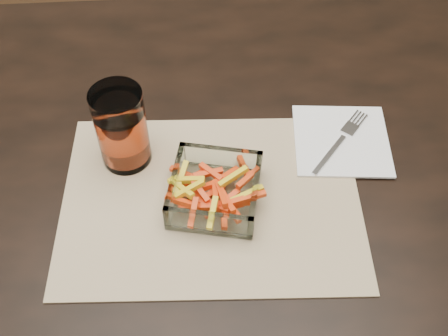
{
  "coord_description": "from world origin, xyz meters",
  "views": [
    {
      "loc": [
        -0.03,
        -0.57,
        1.45
      ],
      "look_at": [
        0.01,
        -0.04,
        0.78
      ],
      "focal_mm": 45.0,
      "sensor_mm": 36.0,
      "label": 1
    }
  ],
  "objects_px": {
    "dining_table": "(217,193)",
    "tumbler": "(122,130)",
    "fork": "(341,140)",
    "glass_bowl": "(215,191)"
  },
  "relations": [
    {
      "from": "dining_table",
      "to": "fork",
      "type": "bearing_deg",
      "value": 6.7
    },
    {
      "from": "dining_table",
      "to": "fork",
      "type": "height_order",
      "value": "fork"
    },
    {
      "from": "glass_bowl",
      "to": "tumbler",
      "type": "distance_m",
      "value": 0.17
    },
    {
      "from": "tumbler",
      "to": "fork",
      "type": "xyz_separation_m",
      "value": [
        0.35,
        0.01,
        -0.06
      ]
    },
    {
      "from": "tumbler",
      "to": "fork",
      "type": "relative_size",
      "value": 1.02
    },
    {
      "from": "tumbler",
      "to": "fork",
      "type": "bearing_deg",
      "value": 1.26
    },
    {
      "from": "dining_table",
      "to": "tumbler",
      "type": "distance_m",
      "value": 0.21
    },
    {
      "from": "dining_table",
      "to": "tumbler",
      "type": "bearing_deg",
      "value": 173.45
    },
    {
      "from": "glass_bowl",
      "to": "fork",
      "type": "height_order",
      "value": "glass_bowl"
    },
    {
      "from": "glass_bowl",
      "to": "tumbler",
      "type": "height_order",
      "value": "tumbler"
    }
  ]
}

